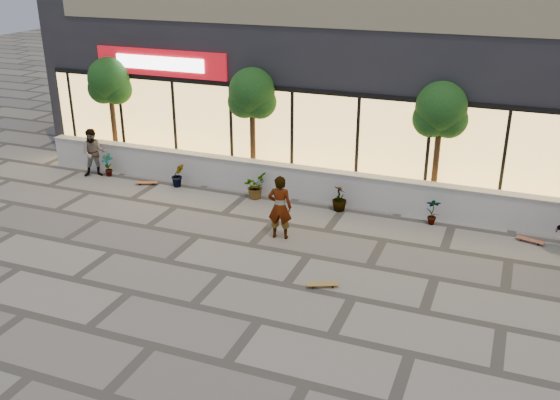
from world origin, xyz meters
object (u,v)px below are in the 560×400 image
(tree_midwest, at_px, (252,96))
(skater_left, at_px, (94,153))
(tree_west, at_px, (110,84))
(skateboard_right_near, at_px, (530,240))
(skater_center, at_px, (280,207))
(tree_mideast, at_px, (441,113))
(skateboard_center, at_px, (323,284))
(skateboard_left, at_px, (147,183))

(tree_midwest, height_order, skater_left, tree_midwest)
(tree_west, bearing_deg, skateboard_right_near, -5.95)
(tree_west, bearing_deg, skater_center, -24.94)
(tree_mideast, height_order, skateboard_right_near, tree_mideast)
(skater_left, relative_size, skateboard_right_near, 2.20)
(tree_west, height_order, skater_center, tree_west)
(skateboard_center, bearing_deg, tree_west, 124.90)
(skateboard_center, bearing_deg, skater_center, 107.41)
(skateboard_right_near, bearing_deg, tree_west, -170.64)
(tree_mideast, xyz_separation_m, skater_left, (-11.42, -1.40, -2.14))
(skateboard_left, bearing_deg, skateboard_right_near, -22.33)
(tree_west, xyz_separation_m, skateboard_left, (2.21, -1.50, -2.91))
(tree_west, xyz_separation_m, skateboard_right_near, (14.39, -1.50, -2.91))
(skater_center, bearing_deg, tree_west, -35.35)
(tree_west, relative_size, skateboard_center, 5.09)
(tree_midwest, distance_m, tree_mideast, 6.00)
(skater_center, bearing_deg, skateboard_right_near, -171.82)
(skater_left, bearing_deg, tree_mideast, -23.89)
(tree_midwest, bearing_deg, skater_left, -165.51)
(tree_midwest, xyz_separation_m, skateboard_center, (4.35, -5.84, -2.91))
(tree_mideast, relative_size, skateboard_left, 5.28)
(tree_west, height_order, skateboard_center, tree_west)
(tree_midwest, xyz_separation_m, skateboard_right_near, (8.89, -1.50, -2.91))
(tree_west, relative_size, tree_mideast, 1.00)
(skater_center, xyz_separation_m, skateboard_left, (-5.70, 2.18, -0.83))
(tree_midwest, xyz_separation_m, skater_left, (-5.42, -1.40, -2.14))
(skater_center, bearing_deg, skateboard_center, 121.42)
(skater_center, bearing_deg, skateboard_left, -31.33)
(skateboard_center, height_order, skateboard_left, skateboard_center)
(skater_left, height_order, skateboard_right_near, skater_left)
(tree_west, relative_size, skateboard_left, 5.28)
(tree_midwest, height_order, skateboard_left, tree_midwest)
(skateboard_center, bearing_deg, skater_left, 131.11)
(tree_mideast, xyz_separation_m, skater_center, (-3.59, -3.68, -2.08))
(tree_midwest, bearing_deg, tree_mideast, 0.00)
(tree_mideast, distance_m, skateboard_right_near, 4.37)
(skater_center, distance_m, skateboard_left, 6.16)
(tree_midwest, distance_m, skateboard_center, 7.84)
(skater_center, height_order, skateboard_left, skater_center)
(skateboard_left, bearing_deg, tree_west, 123.54)
(tree_mideast, height_order, skateboard_left, tree_mideast)
(skater_center, bearing_deg, tree_midwest, -67.18)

